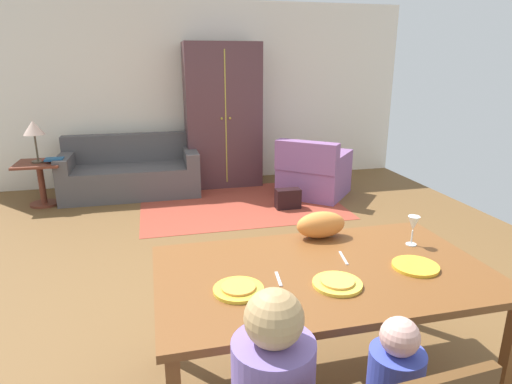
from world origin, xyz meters
name	(u,v)px	position (x,y,z in m)	size (l,w,h in m)	color
ground_plane	(237,262)	(0.00, 0.48, -0.01)	(6.63, 6.15, 0.02)	brown
back_wall	(196,94)	(0.00, 3.60, 1.35)	(6.63, 0.10, 2.70)	#EFE3CD
dining_table	(323,280)	(0.14, -1.26, 0.69)	(1.80, 1.05, 0.76)	brown
plate_near_man	(239,290)	(-0.35, -1.38, 0.77)	(0.25, 0.25, 0.02)	yellow
pizza_near_man	(238,287)	(-0.35, -1.38, 0.78)	(0.17, 0.17, 0.01)	gold
plate_near_child	(337,284)	(0.14, -1.44, 0.77)	(0.25, 0.25, 0.02)	yellow
pizza_near_child	(337,281)	(0.14, -1.44, 0.78)	(0.17, 0.17, 0.01)	gold
plate_near_woman	(415,266)	(0.64, -1.36, 0.77)	(0.25, 0.25, 0.02)	yellow
wine_glass	(413,225)	(0.79, -1.08, 0.89)	(0.07, 0.07, 0.19)	silver
fork	(278,279)	(-0.13, -1.31, 0.76)	(0.02, 0.15, 0.01)	silver
knife	(343,258)	(0.31, -1.16, 0.76)	(0.01, 0.17, 0.01)	silver
cat	(321,225)	(0.29, -0.84, 0.84)	(0.32, 0.16, 0.17)	orange
area_rug	(241,204)	(0.38, 2.15, 0.00)	(2.60, 1.80, 0.01)	#9F3D2C
couch	(131,173)	(-1.03, 3.01, 0.30)	(1.87, 0.86, 0.82)	#4F4C4D
armchair	(313,174)	(1.46, 2.31, 0.32)	(1.21, 1.21, 0.82)	#885A92
armoire	(223,116)	(0.34, 3.21, 1.05)	(1.10, 0.59, 2.10)	#513135
side_table	(41,177)	(-2.16, 2.75, 0.38)	(0.56, 0.56, 0.58)	brown
table_lamp	(34,129)	(-2.16, 2.75, 1.01)	(0.26, 0.26, 0.54)	#4C402F
book_lower	(52,160)	(-2.01, 2.80, 0.59)	(0.22, 0.16, 0.03)	maroon
book_upper	(54,159)	(-1.96, 2.70, 0.62)	(0.22, 0.16, 0.03)	#225886
handbag	(288,199)	(0.95, 1.85, 0.13)	(0.32, 0.16, 0.26)	black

